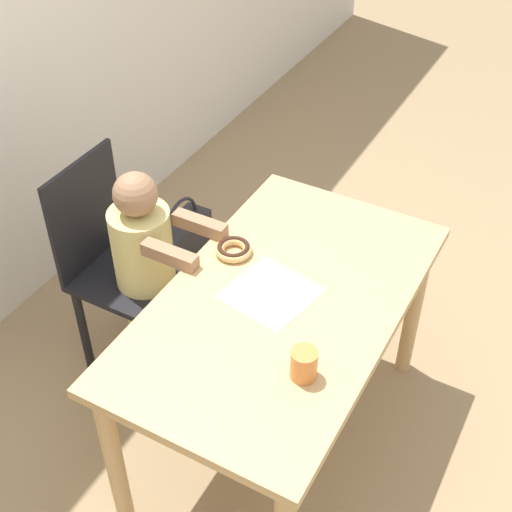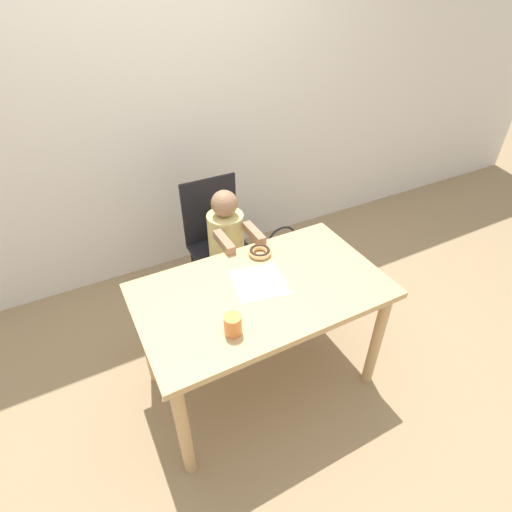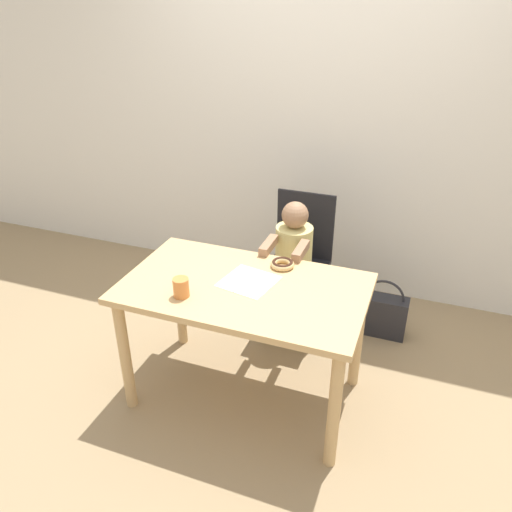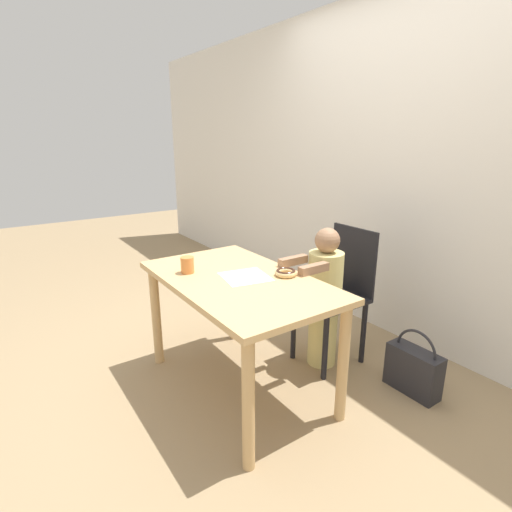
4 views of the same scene
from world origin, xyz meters
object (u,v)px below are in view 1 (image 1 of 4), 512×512
at_px(chair, 122,268).
at_px(cup, 304,364).
at_px(child_figure, 148,278).
at_px(handbag, 183,245).
at_px(donut, 234,249).

height_order(chair, cup, chair).
relative_size(child_figure, cup, 9.76).
relative_size(chair, handbag, 2.25).
height_order(chair, child_figure, child_figure).
relative_size(chair, child_figure, 0.97).
distance_m(donut, handbag, 0.98).
height_order(chair, donut, chair).
height_order(handbag, cup, cup).
xyz_separation_m(chair, handbag, (0.56, 0.11, -0.33)).
bearing_deg(donut, cup, -129.78).
height_order(donut, cup, cup).
distance_m(chair, child_figure, 0.12).
bearing_deg(handbag, chair, -169.02).
bearing_deg(cup, handbag, 49.59).
bearing_deg(chair, handbag, 10.98).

